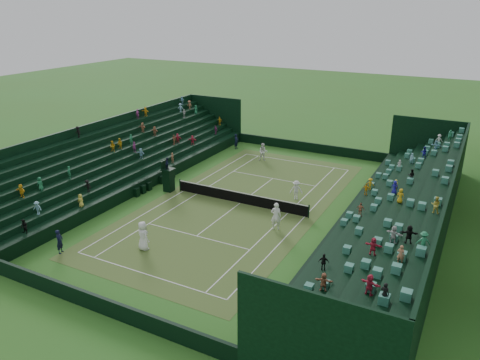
{
  "coord_description": "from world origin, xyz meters",
  "views": [
    {
      "loc": [
        16.07,
        -30.37,
        14.97
      ],
      "look_at": [
        0.0,
        0.0,
        2.0
      ],
      "focal_mm": 35.0,
      "sensor_mm": 36.0,
      "label": 1
    }
  ],
  "objects_px": {
    "player_near_east": "(276,216)",
    "player_far_west": "(263,152)",
    "umpire_chair": "(168,177)",
    "player_near_west": "(143,236)",
    "player_far_east": "(296,190)",
    "tennis_net": "(240,197)"
  },
  "relations": [
    {
      "from": "umpire_chair",
      "to": "player_far_west",
      "type": "relative_size",
      "value": 1.64
    },
    {
      "from": "player_far_east",
      "to": "player_near_east",
      "type": "bearing_deg",
      "value": -106.51
    },
    {
      "from": "player_near_west",
      "to": "player_far_east",
      "type": "bearing_deg",
      "value": -96.62
    },
    {
      "from": "player_near_west",
      "to": "player_far_west",
      "type": "relative_size",
      "value": 1.09
    },
    {
      "from": "umpire_chair",
      "to": "player_far_west",
      "type": "height_order",
      "value": "umpire_chair"
    },
    {
      "from": "umpire_chair",
      "to": "player_near_west",
      "type": "relative_size",
      "value": 1.51
    },
    {
      "from": "player_near_west",
      "to": "player_far_west",
      "type": "bearing_deg",
      "value": -69.35
    },
    {
      "from": "player_far_east",
      "to": "player_far_west",
      "type": "bearing_deg",
      "value": 106.57
    },
    {
      "from": "tennis_net",
      "to": "player_far_west",
      "type": "bearing_deg",
      "value": 105.79
    },
    {
      "from": "umpire_chair",
      "to": "player_near_east",
      "type": "bearing_deg",
      "value": -12.24
    },
    {
      "from": "tennis_net",
      "to": "player_near_east",
      "type": "bearing_deg",
      "value": -33.15
    },
    {
      "from": "tennis_net",
      "to": "player_far_east",
      "type": "bearing_deg",
      "value": 38.7
    },
    {
      "from": "player_near_east",
      "to": "player_far_east",
      "type": "relative_size",
      "value": 1.26
    },
    {
      "from": "tennis_net",
      "to": "player_far_east",
      "type": "xyz_separation_m",
      "value": [
        3.63,
        2.91,
        0.28
      ]
    },
    {
      "from": "player_near_east",
      "to": "player_far_west",
      "type": "height_order",
      "value": "player_near_east"
    },
    {
      "from": "player_far_east",
      "to": "player_near_west",
      "type": "bearing_deg",
      "value": -138.21
    },
    {
      "from": "player_near_west",
      "to": "player_near_east",
      "type": "height_order",
      "value": "player_near_east"
    },
    {
      "from": "umpire_chair",
      "to": "player_far_west",
      "type": "distance_m",
      "value": 11.79
    },
    {
      "from": "tennis_net",
      "to": "umpire_chair",
      "type": "height_order",
      "value": "umpire_chair"
    },
    {
      "from": "tennis_net",
      "to": "player_near_west",
      "type": "height_order",
      "value": "player_near_west"
    },
    {
      "from": "umpire_chair",
      "to": "player_near_west",
      "type": "height_order",
      "value": "umpire_chair"
    },
    {
      "from": "umpire_chair",
      "to": "player_far_west",
      "type": "xyz_separation_m",
      "value": [
        3.57,
        11.23,
        -0.36
      ]
    }
  ]
}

